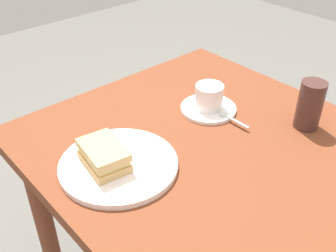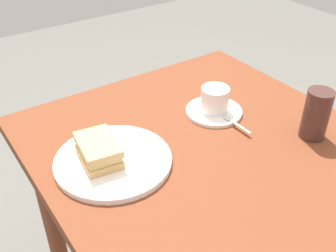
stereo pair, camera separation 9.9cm
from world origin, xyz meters
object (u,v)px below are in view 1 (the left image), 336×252
at_px(dining_table, 234,191).
at_px(sandwich_plate, 119,165).
at_px(coffee_cup, 209,96).
at_px(drinking_glass, 310,105).
at_px(coffee_saucer, 208,109).
at_px(spoon, 229,117).
at_px(sandwich_front, 104,155).

height_order(dining_table, sandwich_plate, sandwich_plate).
relative_size(coffee_cup, drinking_glass, 0.75).
bearing_deg(drinking_glass, coffee_saucer, -149.02).
relative_size(spoon, drinking_glass, 0.77).
bearing_deg(coffee_cup, coffee_saucer, -35.35).
xyz_separation_m(coffee_saucer, spoon, (0.07, 0.00, 0.01)).
distance_m(dining_table, spoon, 0.20).
xyz_separation_m(coffee_saucer, drinking_glass, (0.22, 0.13, 0.06)).
bearing_deg(sandwich_front, spoon, 81.35).
xyz_separation_m(dining_table, sandwich_front, (-0.18, -0.25, 0.14)).
relative_size(dining_table, spoon, 10.37).
bearing_deg(sandwich_plate, drinking_glass, 67.91).
distance_m(coffee_saucer, drinking_glass, 0.27).
distance_m(sandwich_front, drinking_glass, 0.53).
bearing_deg(dining_table, coffee_saucer, 151.70).
distance_m(sandwich_plate, spoon, 0.33).
height_order(coffee_saucer, coffee_cup, coffee_cup).
distance_m(coffee_cup, spoon, 0.08).
bearing_deg(spoon, sandwich_plate, -96.76).
xyz_separation_m(dining_table, coffee_saucer, (-0.20, 0.11, 0.10)).
bearing_deg(drinking_glass, dining_table, -96.00).
bearing_deg(coffee_saucer, drinking_glass, 30.98).
bearing_deg(sandwich_plate, dining_table, 53.92).
bearing_deg(dining_table, sandwich_front, -125.43).
distance_m(dining_table, coffee_cup, 0.27).
height_order(coffee_saucer, spoon, spoon).
xyz_separation_m(sandwich_front, spoon, (0.05, 0.36, -0.03)).
xyz_separation_m(sandwich_plate, sandwich_front, (-0.02, -0.03, 0.03)).
distance_m(spoon, drinking_glass, 0.21).
bearing_deg(coffee_saucer, sandwich_plate, -84.04).
xyz_separation_m(sandwich_plate, spoon, (0.04, 0.33, 0.01)).
bearing_deg(coffee_cup, dining_table, -28.36).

